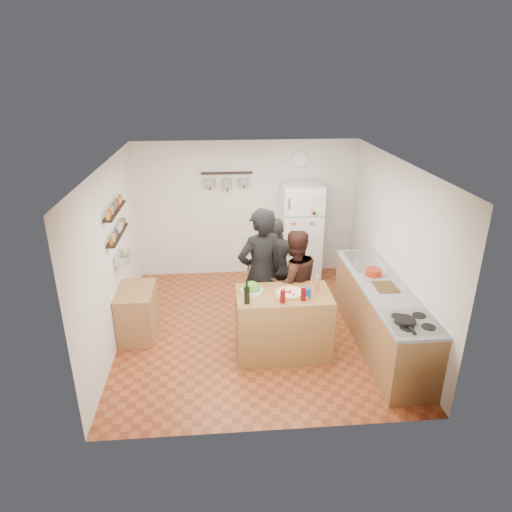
{
  "coord_description": "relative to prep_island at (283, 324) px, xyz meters",
  "views": [
    {
      "loc": [
        -0.52,
        -5.94,
        3.67
      ],
      "look_at": [
        0.0,
        0.1,
        1.15
      ],
      "focal_mm": 32.0,
      "sensor_mm": 36.0,
      "label": 1
    }
  ],
  "objects": [
    {
      "name": "pizza",
      "position": [
        0.08,
        -0.02,
        0.48
      ],
      "size": [
        0.34,
        0.34,
        0.02
      ],
      "primitive_type": "cylinder",
      "color": "beige",
      "rests_on": "pizza_board"
    },
    {
      "name": "spice_shelf_upper",
      "position": [
        -2.23,
        0.84,
        1.4
      ],
      "size": [
        0.12,
        1.0,
        0.02
      ],
      "primitive_type": "cube",
      "color": "black",
      "rests_on": "left_wall"
    },
    {
      "name": "wine_glass_far",
      "position": [
        0.22,
        -0.2,
        0.54
      ],
      "size": [
        0.07,
        0.07,
        0.16
      ],
      "primitive_type": "cylinder",
      "color": "#530708",
      "rests_on": "prep_island"
    },
    {
      "name": "pepper_mill",
      "position": [
        0.45,
        0.05,
        0.54
      ],
      "size": [
        0.06,
        0.06,
        0.18
      ],
      "primitive_type": "cylinder",
      "color": "#A16643",
      "rests_on": "prep_island"
    },
    {
      "name": "counter_run",
      "position": [
        1.4,
        0.09,
        -0.01
      ],
      "size": [
        0.63,
        2.63,
        0.9
      ],
      "primitive_type": "cube",
      "color": "#9E7042",
      "rests_on": "floor"
    },
    {
      "name": "wall_clock",
      "position": [
        0.65,
        2.72,
        1.69
      ],
      "size": [
        0.3,
        0.03,
        0.3
      ],
      "primitive_type": "cylinder",
      "rotation": [
        1.57,
        0.0,
        0.0
      ],
      "color": "silver",
      "rests_on": "back_wall"
    },
    {
      "name": "side_table",
      "position": [
        -2.04,
        0.63,
        -0.09
      ],
      "size": [
        0.5,
        0.8,
        0.73
      ],
      "primitive_type": "cube",
      "color": "#A77946",
      "rests_on": "floor"
    },
    {
      "name": "pizza_board",
      "position": [
        0.08,
        -0.02,
        0.47
      ],
      "size": [
        0.42,
        0.34,
        0.02
      ],
      "primitive_type": "cube",
      "color": "olive",
      "rests_on": "prep_island"
    },
    {
      "name": "prep_island",
      "position": [
        0.0,
        0.0,
        0.0
      ],
      "size": [
        1.25,
        0.72,
        0.91
      ],
      "primitive_type": "cube",
      "color": "olive",
      "rests_on": "floor"
    },
    {
      "name": "person_left",
      "position": [
        -0.26,
        0.53,
        0.51
      ],
      "size": [
        0.83,
        0.71,
        1.93
      ],
      "primitive_type": "imported",
      "rotation": [
        0.0,
        0.0,
        3.56
      ],
      "color": "black",
      "rests_on": "floor"
    },
    {
      "name": "fridge",
      "position": [
        0.65,
        2.39,
        0.45
      ],
      "size": [
        0.7,
        0.68,
        1.8
      ],
      "primitive_type": "cube",
      "color": "white",
      "rests_on": "floor"
    },
    {
      "name": "sink",
      "position": [
        1.4,
        0.94,
        0.46
      ],
      "size": [
        0.5,
        0.8,
        0.03
      ],
      "primitive_type": "cube",
      "color": "silver",
      "rests_on": "counter_run"
    },
    {
      "name": "spice_shelf_lower",
      "position": [
        -2.23,
        0.84,
        1.04
      ],
      "size": [
        0.12,
        1.0,
        0.02
      ],
      "primitive_type": "cube",
      "color": "black",
      "rests_on": "left_wall"
    },
    {
      "name": "cutting_board",
      "position": [
        1.4,
        0.05,
        0.46
      ],
      "size": [
        0.3,
        0.4,
        0.02
      ],
      "primitive_type": "cube",
      "color": "olive",
      "rests_on": "counter_run"
    },
    {
      "name": "stove_top",
      "position": [
        1.4,
        -0.86,
        0.46
      ],
      "size": [
        0.6,
        0.62,
        0.02
      ],
      "primitive_type": "cube",
      "color": "white",
      "rests_on": "counter_run"
    },
    {
      "name": "salad_bowl",
      "position": [
        -0.42,
        0.05,
        0.48
      ],
      "size": [
        0.3,
        0.3,
        0.06
      ],
      "primitive_type": "cylinder",
      "color": "silver",
      "rests_on": "prep_island"
    },
    {
      "name": "person_back",
      "position": [
        0.05,
        1.12,
        0.34
      ],
      "size": [
        0.96,
        0.47,
        1.58
      ],
      "primitive_type": "imported",
      "rotation": [
        0.0,
        0.0,
        3.05
      ],
      "color": "#2B2926",
      "rests_on": "floor"
    },
    {
      "name": "wine_bottle",
      "position": [
        -0.5,
        -0.22,
        0.57
      ],
      "size": [
        0.07,
        0.07,
        0.22
      ],
      "primitive_type": "cylinder",
      "color": "black",
      "rests_on": "prep_island"
    },
    {
      "name": "pot_rack",
      "position": [
        -0.65,
        2.64,
        1.49
      ],
      "size": [
        0.9,
        0.04,
        0.04
      ],
      "primitive_type": "cube",
      "color": "black",
      "rests_on": "back_wall"
    },
    {
      "name": "wine_glass_near",
      "position": [
        -0.05,
        -0.24,
        0.54
      ],
      "size": [
        0.07,
        0.07,
        0.16
      ],
      "primitive_type": "cylinder",
      "color": "#5A070B",
      "rests_on": "prep_island"
    },
    {
      "name": "room_shell",
      "position": [
        -0.3,
        1.03,
        0.79
      ],
      "size": [
        4.2,
        4.2,
        4.2
      ],
      "color": "brown",
      "rests_on": "ground"
    },
    {
      "name": "salt_canister",
      "position": [
        0.3,
        -0.12,
        0.52
      ],
      "size": [
        0.08,
        0.08,
        0.12
      ],
      "primitive_type": "cylinder",
      "color": "#1B3B94",
      "rests_on": "prep_island"
    },
    {
      "name": "skillet",
      "position": [
        1.3,
        -0.86,
        0.49
      ],
      "size": [
        0.25,
        0.25,
        0.05
      ],
      "primitive_type": "cylinder",
      "color": "black",
      "rests_on": "stove_top"
    },
    {
      "name": "red_bowl",
      "position": [
        1.35,
        0.44,
        0.51
      ],
      "size": [
        0.23,
        0.23,
        0.1
      ],
      "primitive_type": "cylinder",
      "color": "#A12612",
      "rests_on": "counter_run"
    },
    {
      "name": "person_center",
      "position": [
        0.22,
        0.54,
        0.35
      ],
      "size": [
        0.89,
        0.77,
        1.6
      ],
      "primitive_type": "imported",
      "rotation": [
        0.0,
        0.0,
        3.37
      ],
      "color": "black",
      "rests_on": "floor"
    },
    {
      "name": "produce_basket",
      "position": [
        -2.2,
        0.84,
        0.69
      ],
      "size": [
        0.18,
        0.35,
        0.14
      ],
      "primitive_type": "cube",
      "color": "silver",
      "rests_on": "left_wall"
    }
  ]
}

